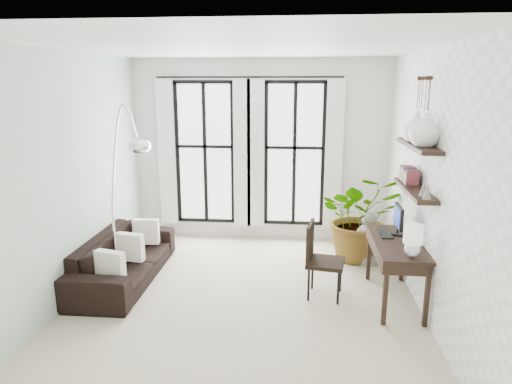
# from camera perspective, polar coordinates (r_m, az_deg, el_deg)

# --- Properties ---
(floor) EXTENTS (5.00, 5.00, 0.00)m
(floor) POSITION_cam_1_polar(r_m,az_deg,el_deg) (6.23, -1.44, -13.10)
(floor) COLOR #BAB094
(floor) RESTS_ON ground
(ceiling) EXTENTS (5.00, 5.00, 0.00)m
(ceiling) POSITION_cam_1_polar(r_m,az_deg,el_deg) (5.58, -1.64, 17.72)
(ceiling) COLOR white
(ceiling) RESTS_ON wall_back
(wall_left) EXTENTS (0.00, 5.00, 5.00)m
(wall_left) POSITION_cam_1_polar(r_m,az_deg,el_deg) (6.37, -22.08, 1.74)
(wall_left) COLOR #A8BCAF
(wall_left) RESTS_ON floor
(wall_right) EXTENTS (0.00, 5.00, 5.00)m
(wall_right) POSITION_cam_1_polar(r_m,az_deg,el_deg) (5.87, 20.85, 0.92)
(wall_right) COLOR white
(wall_right) RESTS_ON floor
(wall_back) EXTENTS (4.50, 0.00, 4.50)m
(wall_back) POSITION_cam_1_polar(r_m,az_deg,el_deg) (8.14, 0.60, 5.13)
(wall_back) COLOR white
(wall_back) RESTS_ON floor
(windows) EXTENTS (3.26, 0.13, 2.65)m
(windows) POSITION_cam_1_polar(r_m,az_deg,el_deg) (8.10, -0.86, 4.79)
(windows) COLOR white
(windows) RESTS_ON wall_back
(wall_shelves) EXTENTS (0.25, 1.30, 0.60)m
(wall_shelves) POSITION_cam_1_polar(r_m,az_deg,el_deg) (5.95, 19.28, 2.46)
(wall_shelves) COLOR black
(wall_shelves) RESTS_ON wall_right
(sofa) EXTENTS (0.88, 2.25, 0.66)m
(sofa) POSITION_cam_1_polar(r_m,az_deg,el_deg) (6.90, -16.16, -7.92)
(sofa) COLOR black
(sofa) RESTS_ON floor
(throw_pillows) EXTENTS (0.40, 1.52, 0.40)m
(throw_pillows) POSITION_cam_1_polar(r_m,az_deg,el_deg) (6.81, -15.47, -6.64)
(throw_pillows) COLOR silver
(throw_pillows) RESTS_ON sofa
(plant) EXTENTS (1.39, 1.24, 1.42)m
(plant) POSITION_cam_1_polar(r_m,az_deg,el_deg) (7.45, 12.89, -3.02)
(plant) COLOR #2D7228
(plant) RESTS_ON floor
(desk) EXTENTS (0.59, 1.39, 1.21)m
(desk) POSITION_cam_1_polar(r_m,az_deg,el_deg) (6.08, 17.23, -6.62)
(desk) COLOR black
(desk) RESTS_ON floor
(desk_chair) EXTENTS (0.55, 0.55, 1.01)m
(desk_chair) POSITION_cam_1_polar(r_m,az_deg,el_deg) (6.12, 7.85, -7.82)
(desk_chair) COLOR black
(desk_chair) RESTS_ON floor
(arc_lamp) EXTENTS (0.76, 0.45, 2.53)m
(arc_lamp) POSITION_cam_1_polar(r_m,az_deg,el_deg) (6.51, -15.97, 3.20)
(arc_lamp) COLOR silver
(arc_lamp) RESTS_ON floor
(buddha) EXTENTS (0.45, 0.45, 0.82)m
(buddha) POSITION_cam_1_polar(r_m,az_deg,el_deg) (7.47, 13.79, -6.00)
(buddha) COLOR gray
(buddha) RESTS_ON floor
(vase_a) EXTENTS (0.37, 0.37, 0.38)m
(vase_a) POSITION_cam_1_polar(r_m,az_deg,el_deg) (5.60, 20.40, 7.30)
(vase_a) COLOR white
(vase_a) RESTS_ON shelf_upper
(vase_b) EXTENTS (0.37, 0.37, 0.38)m
(vase_b) POSITION_cam_1_polar(r_m,az_deg,el_deg) (5.98, 19.44, 7.73)
(vase_b) COLOR white
(vase_b) RESTS_ON shelf_upper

